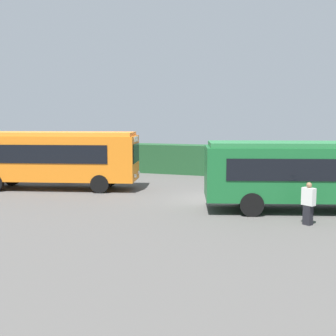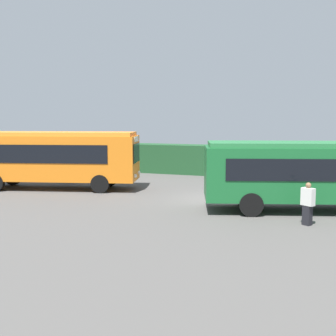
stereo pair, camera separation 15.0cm
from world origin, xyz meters
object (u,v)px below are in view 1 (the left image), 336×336
(person_center, at_px, (70,167))
(person_right, at_px, (308,203))
(bus_orange, at_px, (53,156))
(person_left, at_px, (60,165))
(bus_green, at_px, (319,171))

(person_center, relative_size, person_right, 1.13)
(bus_orange, distance_m, person_center, 2.61)
(bus_orange, bearing_deg, person_right, -29.90)
(person_left, distance_m, person_center, 1.78)
(bus_orange, xyz_separation_m, person_center, (-0.43, 2.42, -0.89))
(person_left, distance_m, person_right, 17.41)
(bus_orange, height_order, person_center, bus_orange)
(person_center, bearing_deg, bus_green, -109.19)
(bus_green, height_order, person_center, bus_green)
(bus_green, bearing_deg, person_center, 149.64)
(person_left, bearing_deg, person_center, 146.31)
(bus_green, relative_size, person_center, 5.44)
(person_center, distance_m, person_right, 15.67)
(bus_green, bearing_deg, person_right, -114.12)
(person_center, xyz_separation_m, person_right, (14.39, -6.22, -0.12))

